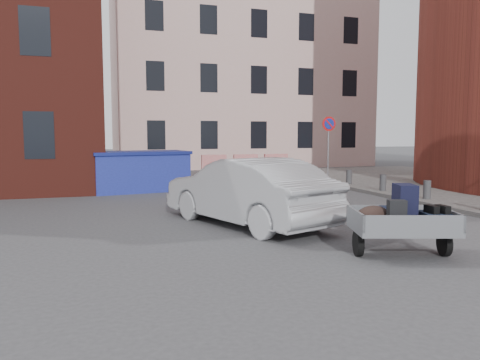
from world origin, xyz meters
name	(u,v)px	position (x,y,z in m)	size (l,w,h in m)	color
ground	(286,242)	(0.00, 0.00, 0.00)	(120.00, 120.00, 0.00)	#38383A
building_pink	(238,59)	(6.00, 22.00, 7.00)	(16.00, 8.00, 14.00)	#D0ABA0
no_parking_sign	(329,135)	(6.00, 9.48, 2.01)	(0.60, 0.09, 2.65)	gray
bollards	(427,190)	(6.00, 3.40, 0.40)	(0.22, 9.02, 0.55)	#3A3A3D
barriers	(246,164)	(4.20, 15.00, 0.50)	(4.70, 0.18, 1.00)	red
trailer	(401,220)	(1.42, -1.53, 0.61)	(1.86, 1.97, 1.20)	black
dumpster	(139,171)	(-1.83, 9.02, 0.72)	(3.66, 2.29, 1.43)	#202C98
silver_car	(247,191)	(-0.17, 1.83, 0.75)	(1.60, 4.58, 1.51)	#A1A3A8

